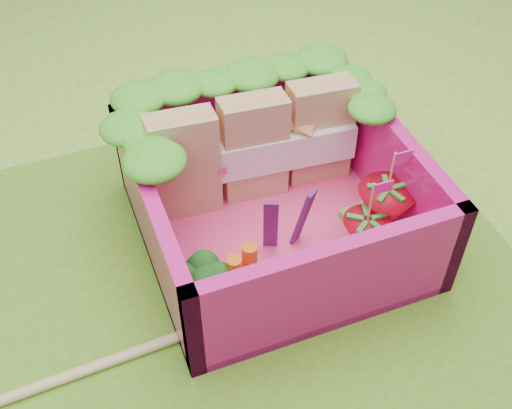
{
  "coord_description": "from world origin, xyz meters",
  "views": [
    {
      "loc": [
        -0.7,
        -1.8,
        2.49
      ],
      "look_at": [
        0.1,
        0.27,
        0.28
      ],
      "focal_mm": 45.0,
      "sensor_mm": 36.0,
      "label": 1
    }
  ],
  "objects_px": {
    "sandwich_stack": "(255,148)",
    "broccoli": "(204,281)",
    "strawberry_right": "(384,211)",
    "bento_box": "(276,196)",
    "chopsticks": "(79,373)",
    "strawberry_left": "(365,236)"
  },
  "relations": [
    {
      "from": "strawberry_right",
      "to": "broccoli",
      "type": "bearing_deg",
      "value": -172.91
    },
    {
      "from": "bento_box",
      "to": "sandwich_stack",
      "type": "distance_m",
      "value": 0.31
    },
    {
      "from": "broccoli",
      "to": "strawberry_left",
      "type": "height_order",
      "value": "strawberry_left"
    },
    {
      "from": "sandwich_stack",
      "to": "broccoli",
      "type": "height_order",
      "value": "sandwich_stack"
    },
    {
      "from": "bento_box",
      "to": "strawberry_right",
      "type": "xyz_separation_m",
      "value": [
        0.49,
        -0.22,
        -0.08
      ]
    },
    {
      "from": "sandwich_stack",
      "to": "strawberry_left",
      "type": "xyz_separation_m",
      "value": [
        0.33,
        -0.62,
        -0.17
      ]
    },
    {
      "from": "broccoli",
      "to": "strawberry_left",
      "type": "relative_size",
      "value": 0.69
    },
    {
      "from": "strawberry_left",
      "to": "bento_box",
      "type": "bearing_deg",
      "value": 136.19
    },
    {
      "from": "broccoli",
      "to": "strawberry_right",
      "type": "distance_m",
      "value": 0.98
    },
    {
      "from": "sandwich_stack",
      "to": "broccoli",
      "type": "xyz_separation_m",
      "value": [
        -0.49,
        -0.64,
        -0.12
      ]
    },
    {
      "from": "broccoli",
      "to": "chopsticks",
      "type": "relative_size",
      "value": 0.14
    },
    {
      "from": "bento_box",
      "to": "broccoli",
      "type": "bearing_deg",
      "value": -144.57
    },
    {
      "from": "strawberry_right",
      "to": "strawberry_left",
      "type": "bearing_deg",
      "value": -147.23
    },
    {
      "from": "sandwich_stack",
      "to": "broccoli",
      "type": "distance_m",
      "value": 0.82
    },
    {
      "from": "strawberry_left",
      "to": "chopsticks",
      "type": "bearing_deg",
      "value": -174.49
    },
    {
      "from": "sandwich_stack",
      "to": "strawberry_left",
      "type": "distance_m",
      "value": 0.72
    },
    {
      "from": "strawberry_left",
      "to": "strawberry_right",
      "type": "relative_size",
      "value": 0.9
    },
    {
      "from": "bento_box",
      "to": "strawberry_right",
      "type": "relative_size",
      "value": 2.47
    },
    {
      "from": "strawberry_right",
      "to": "chopsticks",
      "type": "height_order",
      "value": "strawberry_right"
    },
    {
      "from": "broccoli",
      "to": "sandwich_stack",
      "type": "bearing_deg",
      "value": 52.84
    },
    {
      "from": "strawberry_right",
      "to": "bento_box",
      "type": "bearing_deg",
      "value": 155.66
    },
    {
      "from": "strawberry_right",
      "to": "chopsticks",
      "type": "xyz_separation_m",
      "value": [
        -1.59,
        -0.24,
        -0.18
      ]
    }
  ]
}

